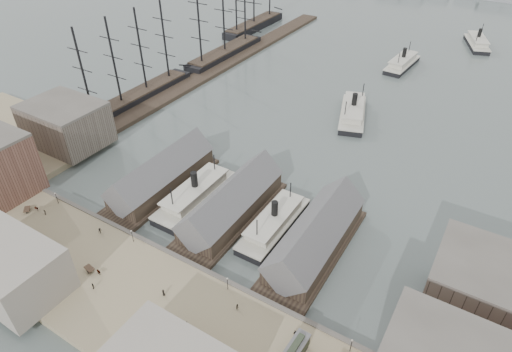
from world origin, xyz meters
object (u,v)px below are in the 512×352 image
Objects in this scene: ferry_docked_west at (196,194)px; horse_cart_center at (95,271)px; horse_cart_left at (34,209)px; horse_cart_right at (171,334)px.

ferry_docked_west reaches higher than horse_cart_center.
horse_cart_left is at bearing 86.97° from horse_cart_center.
ferry_docked_west is at bearing 50.97° from horse_cart_right.
ferry_docked_west is at bearing -7.13° from horse_cart_left.
horse_cart_left is at bearing 99.09° from horse_cart_right.
horse_cart_right is (59.90, -10.48, 0.02)m from horse_cart_left.
horse_cart_right is at bearing -57.43° from horse_cart_left.
horse_cart_left is (-34.87, -29.65, 0.22)m from ferry_docked_west.
horse_cart_right reaches higher than horse_cart_left.
ferry_docked_west is 6.35× the size of horse_cart_right.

